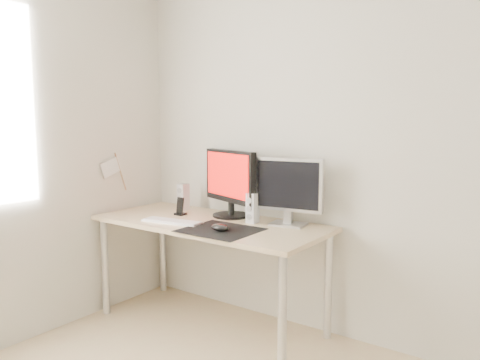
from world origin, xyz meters
The scene contains 11 objects.
wall_back centered at (0.00, 1.75, 1.25)m, with size 3.50×3.50×0.00m, color silver.
mousepad centered at (-0.71, 1.21, 0.73)m, with size 0.45×0.40×0.00m, color black.
mouse centered at (-0.69, 1.18, 0.76)m, with size 0.12×0.07×0.04m, color black.
desk centered at (-0.93, 1.38, 0.65)m, with size 1.60×0.70×0.73m.
main_monitor centered at (-0.90, 1.58, 0.98)m, with size 0.53×0.33×0.47m.
second_monitor centered at (-0.44, 1.57, 0.97)m, with size 0.45×0.19×0.43m.
speaker_left centered at (-1.33, 1.56, 0.83)m, with size 0.06×0.08×0.20m.
speaker_right centered at (-0.67, 1.51, 0.83)m, with size 0.06×0.08×0.20m.
keyboard centered at (-1.10, 1.20, 0.74)m, with size 0.43×0.18×0.02m.
phone_dock centered at (-1.23, 1.42, 0.77)m, with size 0.07×0.06×0.13m.
pennant centered at (-1.72, 1.24, 1.05)m, with size 0.01×0.23×0.29m.
Camera 1 is at (1.03, -1.00, 1.40)m, focal length 35.00 mm.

